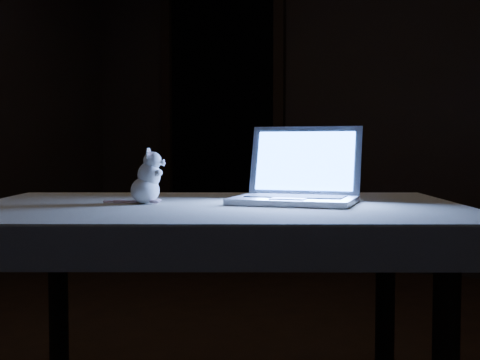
% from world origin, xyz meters
% --- Properties ---
extents(back_wall, '(4.50, 0.04, 2.60)m').
position_xyz_m(back_wall, '(0.00, 2.50, 1.30)').
color(back_wall, black).
rests_on(back_wall, ground).
extents(doorway, '(1.06, 0.36, 2.13)m').
position_xyz_m(doorway, '(-1.10, 2.50, 1.06)').
color(doorway, black).
rests_on(doorway, back_wall).
extents(table, '(1.55, 1.32, 0.71)m').
position_xyz_m(table, '(0.31, -0.35, 0.35)').
color(table, black).
rests_on(table, floor).
extents(tablecloth, '(1.65, 1.36, 0.10)m').
position_xyz_m(tablecloth, '(0.25, -0.35, 0.66)').
color(tablecloth, silver).
rests_on(tablecloth, table).
extents(laptop, '(0.39, 0.35, 0.24)m').
position_xyz_m(laptop, '(0.50, -0.24, 0.83)').
color(laptop, silver).
rests_on(laptop, tablecloth).
extents(plush_mouse, '(0.13, 0.13, 0.16)m').
position_xyz_m(plush_mouse, '(0.11, -0.43, 0.80)').
color(plush_mouse, white).
rests_on(plush_mouse, tablecloth).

